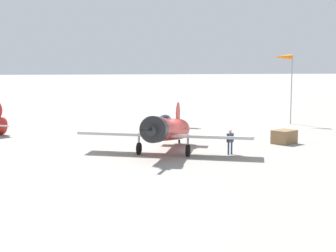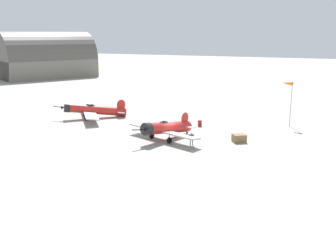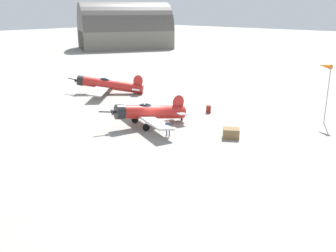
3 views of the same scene
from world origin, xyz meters
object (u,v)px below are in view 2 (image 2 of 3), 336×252
airplane_mid_apron (93,110)px  equipment_crate (239,138)px  airplane_foreground (165,128)px  ground_crew_mechanic (191,138)px  windsock_mast (287,85)px  fuel_drum (200,123)px

airplane_mid_apron → equipment_crate: bearing=130.0°
airplane_foreground → ground_crew_mechanic: (4.16, -1.11, -0.58)m
ground_crew_mechanic → windsock_mast: (9.49, 16.34, 5.26)m
airplane_mid_apron → ground_crew_mechanic: airplane_mid_apron is taller
airplane_mid_apron → ground_crew_mechanic: (21.05, -8.64, -0.40)m
airplane_mid_apron → equipment_crate: airplane_mid_apron is taller
airplane_foreground → windsock_mast: size_ratio=1.70×
fuel_drum → windsock_mast: bearing=26.7°
airplane_foreground → ground_crew_mechanic: bearing=95.5°
ground_crew_mechanic → windsock_mast: 19.62m
airplane_mid_apron → ground_crew_mechanic: size_ratio=6.83×
fuel_drum → windsock_mast: 14.60m
equipment_crate → windsock_mast: (4.25, 12.33, 5.76)m
windsock_mast → ground_crew_mechanic: bearing=-120.2°
airplane_mid_apron → equipment_crate: (26.29, -4.63, -0.89)m
airplane_foreground → windsock_mast: bearing=158.5°
airplane_mid_apron → windsock_mast: bearing=154.2°
windsock_mast → fuel_drum: bearing=-153.3°
equipment_crate → windsock_mast: bearing=71.0°
airplane_foreground → fuel_drum: 9.43m
airplane_mid_apron → ground_crew_mechanic: bearing=117.7°
equipment_crate → windsock_mast: size_ratio=0.31×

